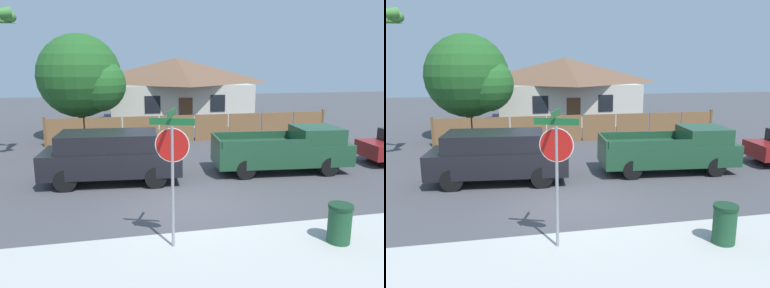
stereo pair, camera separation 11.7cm
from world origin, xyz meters
TOP-DOWN VIEW (x-y plane):
  - ground_plane at (0.00, 0.00)m, footprint 80.00×80.00m
  - sidewalk_strip at (0.00, -3.60)m, footprint 36.00×3.20m
  - wooden_fence at (2.24, 9.09)m, footprint 15.56×0.12m
  - house at (2.57, 16.69)m, footprint 10.32×7.57m
  - oak_tree at (-3.56, 10.89)m, footprint 4.76×4.53m
  - red_suv at (-2.21, 2.56)m, footprint 4.94×2.36m
  - orange_pickup at (4.43, 2.54)m, footprint 5.33×2.33m
  - stop_sign at (-0.87, -2.68)m, footprint 0.94×0.85m
  - trash_bin at (2.98, -3.30)m, footprint 0.57×0.57m

SIDE VIEW (x-z plane):
  - ground_plane at x=0.00m, z-range 0.00..0.00m
  - sidewalk_strip at x=0.00m, z-range 0.00..0.01m
  - trash_bin at x=2.98m, z-range 0.01..0.94m
  - wooden_fence at x=2.24m, z-range -0.05..1.49m
  - orange_pickup at x=4.43m, z-range -0.01..1.73m
  - red_suv at x=-2.21m, z-range 0.08..1.88m
  - stop_sign at x=-0.87m, z-range 0.58..3.75m
  - house at x=2.57m, z-range 0.09..4.67m
  - oak_tree at x=-3.56m, z-range 0.51..6.28m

